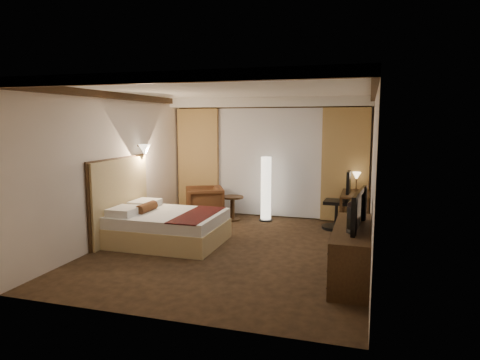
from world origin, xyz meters
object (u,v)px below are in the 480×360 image
(office_chair, at_px, (337,200))
(side_table, at_px, (233,208))
(floor_lamp, at_px, (266,189))
(dresser, at_px, (352,252))
(television, at_px, (351,204))
(armchair, at_px, (204,202))
(desk, at_px, (355,211))
(bed, at_px, (168,228))

(office_chair, bearing_deg, side_table, 179.29)
(floor_lamp, relative_size, dresser, 0.76)
(office_chair, bearing_deg, television, -79.95)
(armchair, xyz_separation_m, dresser, (3.28, -2.71, -0.05))
(armchair, distance_m, desk, 3.24)
(armchair, bearing_deg, office_chair, 65.29)
(floor_lamp, relative_size, desk, 1.32)
(side_table, relative_size, office_chair, 0.45)
(armchair, distance_m, dresser, 4.26)
(dresser, distance_m, television, 0.69)
(floor_lamp, xyz_separation_m, desk, (1.90, -0.22, -0.34))
(dresser, bearing_deg, armchair, 140.46)
(bed, bearing_deg, television, -14.58)
(floor_lamp, xyz_separation_m, dresser, (1.95, -3.03, -0.35))
(side_table, height_order, television, television)
(office_chair, bearing_deg, desk, 10.08)
(side_table, relative_size, floor_lamp, 0.38)
(office_chair, bearing_deg, armchair, -176.78)
(bed, xyz_separation_m, television, (3.21, -0.83, 0.77))
(desk, distance_m, television, 2.89)
(dresser, bearing_deg, desk, 91.02)
(desk, relative_size, dresser, 0.58)
(side_table, distance_m, dresser, 3.93)
(desk, height_order, office_chair, office_chair)
(bed, distance_m, armchair, 1.88)
(floor_lamp, height_order, television, floor_lamp)
(dresser, height_order, television, television)
(bed, height_order, dresser, dresser)
(television, bearing_deg, dresser, -83.50)
(office_chair, relative_size, dresser, 0.64)
(armchair, bearing_deg, side_table, 79.59)
(side_table, distance_m, floor_lamp, 0.86)
(floor_lamp, bearing_deg, dresser, -57.21)
(side_table, xyz_separation_m, office_chair, (2.27, -0.12, 0.33))
(bed, xyz_separation_m, floor_lamp, (1.28, 2.20, 0.44))
(side_table, relative_size, dresser, 0.29)
(floor_lamp, relative_size, office_chair, 1.19)
(desk, xyz_separation_m, office_chair, (-0.36, -0.05, 0.23))
(bed, bearing_deg, desk, 31.86)
(side_table, height_order, dresser, dresser)
(armchair, height_order, side_table, armchair)
(desk, xyz_separation_m, dresser, (0.05, -2.81, -0.01))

